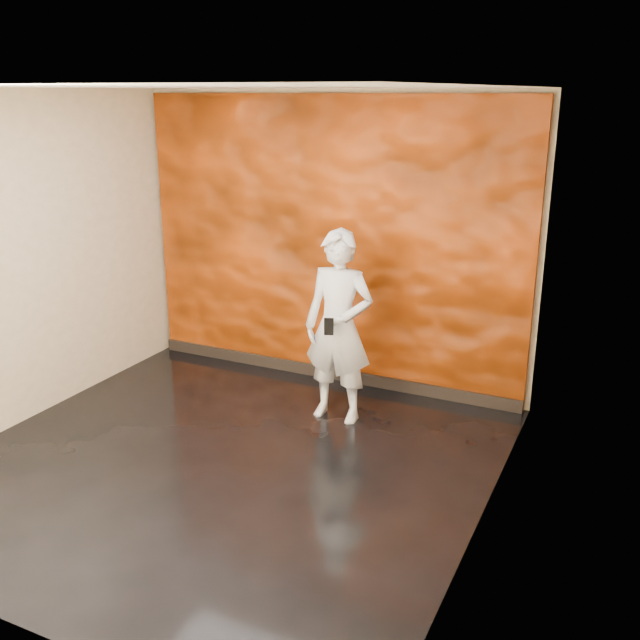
# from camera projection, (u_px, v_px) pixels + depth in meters

# --- Properties ---
(room) EXTENTS (4.02, 4.02, 2.81)m
(room) POSITION_uv_depth(u_px,v_px,m) (215.00, 290.00, 5.15)
(room) COLOR black
(room) RESTS_ON ground
(feature_wall) EXTENTS (3.90, 0.06, 2.75)m
(feature_wall) POSITION_uv_depth(u_px,v_px,m) (329.00, 243.00, 6.84)
(feature_wall) COLOR #C94409
(feature_wall) RESTS_ON ground
(baseboard) EXTENTS (3.90, 0.04, 0.12)m
(baseboard) POSITION_uv_depth(u_px,v_px,m) (327.00, 372.00, 7.21)
(baseboard) COLOR black
(baseboard) RESTS_ON ground
(man) EXTENTS (0.62, 0.41, 1.69)m
(man) POSITION_uv_depth(u_px,v_px,m) (339.00, 327.00, 6.11)
(man) COLOR #ACB1BB
(man) RESTS_ON ground
(phone) EXTENTS (0.08, 0.04, 0.15)m
(phone) POSITION_uv_depth(u_px,v_px,m) (329.00, 327.00, 5.87)
(phone) COLOR black
(phone) RESTS_ON man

